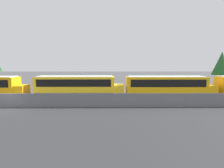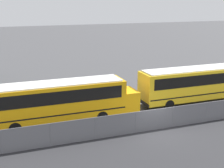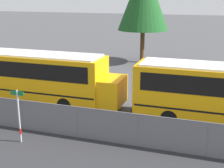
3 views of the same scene
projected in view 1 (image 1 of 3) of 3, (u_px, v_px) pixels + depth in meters
name	position (u px, v px, depth m)	size (l,w,h in m)	color
ground_plane	(9.00, 108.00, 19.65)	(200.00, 200.00, 0.00)	#424244
fence	(9.00, 100.00, 19.56)	(113.98, 0.07, 1.63)	#9EA0A5
school_bus_4	(77.00, 86.00, 24.03)	(12.05, 2.47, 3.27)	yellow
school_bus_5	(167.00, 86.00, 23.76)	(12.05, 2.47, 3.27)	#EDA80F
tree_0	(222.00, 63.00, 35.84)	(3.65, 3.65, 7.44)	#51381E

